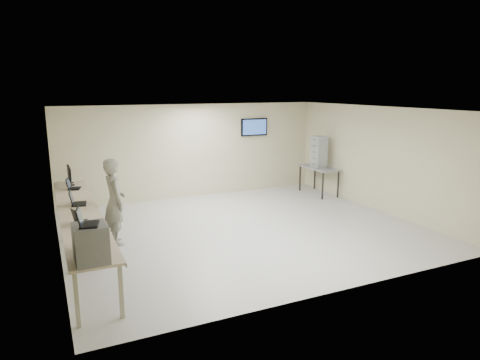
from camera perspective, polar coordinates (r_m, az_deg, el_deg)
name	(u,v)px	position (r m, az deg, el deg)	size (l,w,h in m)	color
room	(244,170)	(9.87, 0.52, 1.34)	(8.01, 7.01, 2.81)	beige
workbench	(80,214)	(9.05, -20.57, -4.28)	(0.76, 6.00, 0.90)	#C8B499
equipment_box	(91,243)	(6.32, -19.28, -7.98)	(0.44, 0.51, 0.53)	slate
laptop_on_box	(85,221)	(6.22, -19.96, -5.15)	(0.33, 0.37, 0.26)	black
laptop_0	(89,244)	(6.86, -19.45, -8.06)	(0.42, 0.46, 0.31)	black
laptop_1	(80,220)	(8.15, -20.50, -5.01)	(0.37, 0.40, 0.27)	black
laptop_2	(76,201)	(9.46, -21.05, -2.66)	(0.37, 0.42, 0.30)	black
laptop_3	(72,186)	(10.95, -21.51, -0.78)	(0.36, 0.40, 0.27)	black
monitor_near	(70,175)	(11.34, -21.77, 0.67)	(0.20, 0.46, 0.45)	black
monitor_far	(69,173)	(11.65, -21.87, 0.92)	(0.20, 0.45, 0.44)	black
soldier	(115,202)	(9.40, -16.37, -2.78)	(0.67, 0.44, 1.85)	#656A57
side_table	(319,169)	(13.52, 10.48, 1.41)	(0.67, 1.43, 0.86)	gray
storage_bins	(319,152)	(13.42, 10.50, 3.72)	(0.36, 0.40, 0.96)	#A6ACB0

